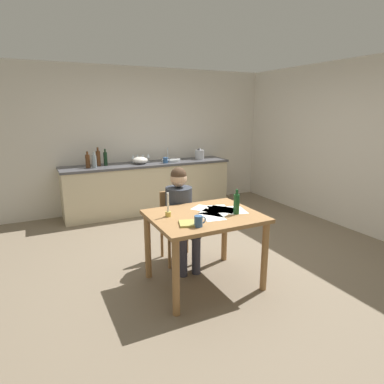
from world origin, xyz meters
name	(u,v)px	position (x,y,z in m)	size (l,w,h in m)	color
ground_plane	(206,258)	(0.00, 0.00, -0.02)	(5.20, 5.20, 0.04)	#7A6B56
wall_back	(141,139)	(0.00, 2.60, 1.30)	(5.20, 0.12, 2.60)	silver
wall_right	(355,146)	(2.60, 0.00, 1.30)	(0.12, 5.20, 2.60)	silver
kitchen_counter	(149,187)	(0.00, 2.24, 0.45)	(3.08, 0.64, 0.90)	beige
dining_table	(204,226)	(-0.34, -0.58, 0.67)	(1.12, 0.91, 0.79)	#9E7042
chair_at_table	(177,223)	(-0.35, 0.12, 0.48)	(0.44, 0.44, 0.86)	#9E7042
person_seated	(181,211)	(-0.37, -0.03, 0.68)	(0.36, 0.61, 1.19)	#333842
coffee_mug	(199,221)	(-0.56, -0.87, 0.84)	(0.12, 0.08, 0.11)	#33598C
candlestick	(168,210)	(-0.71, -0.47, 0.86)	(0.06, 0.06, 0.25)	gold
book_magazine	(190,223)	(-0.61, -0.78, 0.80)	(0.20, 0.18, 0.02)	#A79E4B
paper_letter	(206,209)	(-0.23, -0.41, 0.79)	(0.21, 0.30, 0.00)	white
paper_bill	(235,210)	(0.03, -0.59, 0.79)	(0.21, 0.30, 0.00)	white
paper_envelope	(219,209)	(-0.11, -0.47, 0.79)	(0.21, 0.30, 0.00)	white
paper_receipt	(214,213)	(-0.22, -0.58, 0.79)	(0.21, 0.30, 0.00)	white
paper_notice	(212,216)	(-0.30, -0.67, 0.79)	(0.21, 0.30, 0.00)	white
paper_flyer	(222,209)	(-0.09, -0.51, 0.79)	(0.21, 0.30, 0.00)	white
wine_bottle_on_table	(237,204)	(-0.03, -0.70, 0.90)	(0.06, 0.06, 0.26)	#194C23
sink_unit	(171,160)	(0.46, 2.24, 0.92)	(0.36, 0.36, 0.24)	#B2B7BC
bottle_oil	(88,161)	(-1.06, 2.19, 1.02)	(0.07, 0.07, 0.28)	#593319
bottle_vinegar	(94,161)	(-0.96, 2.15, 1.01)	(0.08, 0.08, 0.27)	#8C999E
bottle_wine_red	(98,158)	(-0.87, 2.32, 1.04)	(0.07, 0.07, 0.32)	#593319
bottle_sauce	(105,158)	(-0.75, 2.30, 1.02)	(0.06, 0.06, 0.29)	black
mixing_bowl	(140,160)	(-0.15, 2.22, 0.96)	(0.27, 0.27, 0.12)	white
stovetop_kettle	(199,154)	(1.06, 2.24, 1.00)	(0.18, 0.18, 0.22)	#B7BABF
wine_glass_near_sink	(148,156)	(0.06, 2.39, 1.01)	(0.07, 0.07, 0.15)	silver
wine_glass_by_kettle	(143,156)	(-0.04, 2.39, 1.01)	(0.07, 0.07, 0.15)	silver
wine_glass_back_left	(137,156)	(-0.15, 2.39, 1.01)	(0.07, 0.07, 0.15)	silver
wine_glass_back_right	(133,157)	(-0.23, 2.39, 1.01)	(0.07, 0.07, 0.15)	silver
teacup_on_counter	(166,160)	(0.29, 2.09, 0.95)	(0.12, 0.08, 0.10)	#33598C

